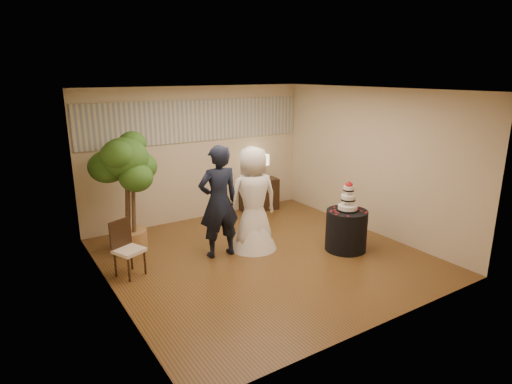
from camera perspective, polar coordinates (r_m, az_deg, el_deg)
floor at (r=7.44m, az=1.02°, el=-8.63°), size 5.00×5.00×0.00m
ceiling at (r=6.79m, az=1.14°, el=13.45°), size 5.00×5.00×0.00m
wall_back at (r=9.12m, az=-7.68°, el=5.04°), size 5.00×0.06×2.80m
wall_front at (r=5.18m, az=16.61°, el=-3.76°), size 5.00×0.06×2.80m
wall_left at (r=6.02m, az=-19.17°, el=-1.27°), size 0.06×5.00×2.80m
wall_right at (r=8.59m, az=15.13°, el=3.98°), size 0.06×5.00×2.80m
mural_border at (r=9.00m, az=-7.79°, el=9.40°), size 4.90×0.02×0.85m
groom at (r=7.20m, az=-5.00°, el=-1.32°), size 0.74×0.52×1.93m
bride at (r=7.49m, az=-0.39°, el=-0.89°), size 1.01×0.96×1.85m
cake_table at (r=7.77m, az=11.94°, el=-5.01°), size 0.84×0.84×0.73m
wedding_cake at (r=7.57m, az=12.20°, el=-0.54°), size 0.34×0.34×0.53m
console at (r=9.79m, az=0.41°, el=-0.35°), size 0.91×0.50×0.72m
table_lamp at (r=9.63m, az=0.42°, el=3.37°), size 0.33×0.33×0.58m
ficus_tree at (r=7.70m, az=-16.81°, el=-0.07°), size 1.09×1.09×2.13m
side_chair at (r=6.92m, az=-16.58°, el=-7.29°), size 0.54×0.55×0.89m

